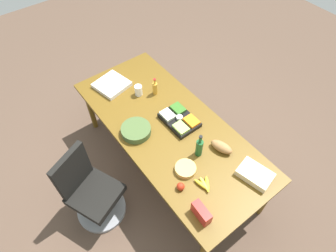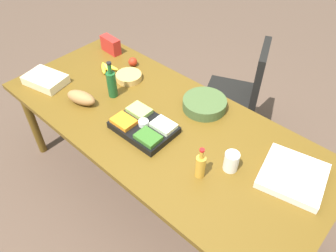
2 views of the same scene
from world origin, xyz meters
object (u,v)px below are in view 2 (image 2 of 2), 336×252
pizza_box (293,176)px  bread_loaf (81,98)px  conference_table (160,128)px  sheet_cake (46,80)px  mayo_jar (231,161)px  banana_bunch (107,68)px  veggie_tray (144,126)px  dressing_bottle (200,166)px  chip_bag_red (111,45)px  chip_bowl (129,77)px  salad_bowl (204,104)px  wine_bottle (112,83)px  apple_red (133,62)px  office_chair (236,102)px

pizza_box → bread_loaf: bearing=-176.8°
conference_table → sheet_cake: (-0.99, -0.29, 0.10)m
mayo_jar → banana_bunch: bearing=172.5°
banana_bunch → mayo_jar: bearing=-7.5°
conference_table → veggie_tray: veggie_tray is taller
bread_loaf → dressing_bottle: size_ratio=1.05×
chip_bag_red → sheet_cake: size_ratio=0.62×
veggie_tray → chip_bowl: 0.62m
conference_table → salad_bowl: bearing=66.1°
pizza_box → sheet_cake: 1.97m
conference_table → wine_bottle: 0.50m
sheet_cake → dressing_bottle: bearing=4.1°
conference_table → mayo_jar: 0.63m
dressing_bottle → wine_bottle: wine_bottle is taller
salad_bowl → dressing_bottle: size_ratio=1.40×
apple_red → wine_bottle: 0.44m
veggie_tray → apple_red: (-0.64, 0.50, 0.00)m
office_chair → banana_bunch: size_ratio=5.00×
conference_table → pizza_box: (0.93, 0.17, 0.09)m
chip_bowl → conference_table: bearing=-20.4°
apple_red → mayo_jar: bearing=-16.5°
conference_table → dressing_bottle: (0.51, -0.18, 0.16)m
mayo_jar → bread_loaf: (-1.18, -0.23, -0.02)m
banana_bunch → wine_bottle: wine_bottle is taller
bread_loaf → dressing_bottle: dressing_bottle is taller
veggie_tray → sheet_cake: veggie_tray is taller
chip_bowl → sheet_cake: 0.67m
salad_bowl → wine_bottle: size_ratio=1.08×
mayo_jar → pizza_box: size_ratio=0.36×
banana_bunch → apple_red: 0.23m
apple_red → bread_loaf: 0.61m
veggie_tray → apple_red: size_ratio=5.60×
veggie_tray → bread_loaf: 0.56m
pizza_box → apple_red: apple_red is taller
banana_bunch → chip_bowl: size_ratio=0.93×
chip_bag_red → conference_table: bearing=-21.5°
salad_bowl → chip_bowl: 0.69m
salad_bowl → sheet_cake: size_ratio=1.00×
chip_bowl → sheet_cake: sheet_cake is taller
office_chair → mayo_jar: size_ratio=7.48×
office_chair → wine_bottle: bearing=-115.3°
wine_bottle → sheet_cake: bearing=-153.3°
banana_bunch → pizza_box: pizza_box is taller
chip_bag_red → chip_bowl: bearing=-22.9°
banana_bunch → wine_bottle: bearing=-32.2°
office_chair → salad_bowl: 0.84m
banana_bunch → chip_bowl: 0.24m
apple_red → sheet_cake: apple_red is taller
salad_bowl → dressing_bottle: (0.36, -0.51, 0.05)m
wine_bottle → apple_red: bearing=116.3°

